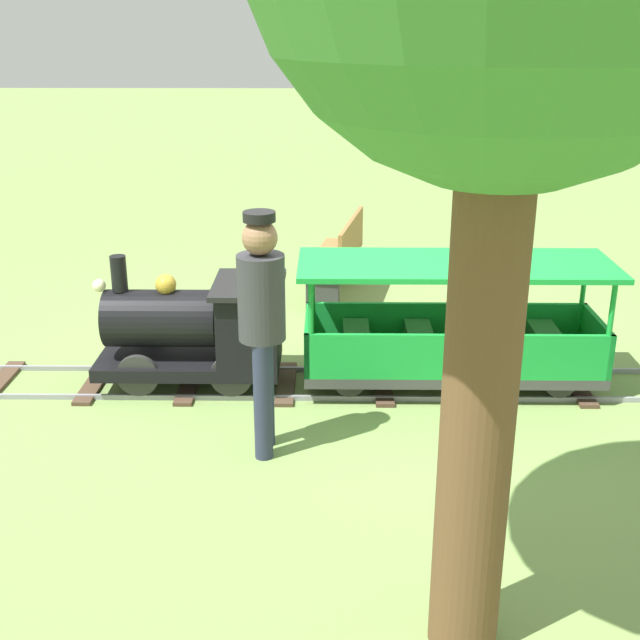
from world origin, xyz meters
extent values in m
plane|color=#75934C|center=(0.00, 0.00, 0.00)|extent=(60.00, 60.00, 0.00)
cube|color=gray|center=(-0.27, 0.21, 0.02)|extent=(0.03, 6.05, 0.04)
cube|color=gray|center=(0.27, 0.21, 0.02)|extent=(0.03, 6.05, 0.04)
cube|color=#4C3828|center=(0.00, -1.68, 0.01)|extent=(0.78, 0.14, 0.03)
cube|color=#4C3828|center=(0.00, -0.93, 0.01)|extent=(0.78, 0.14, 0.03)
cube|color=#4C3828|center=(0.00, -0.17, 0.01)|extent=(0.78, 0.14, 0.03)
cube|color=#4C3828|center=(0.00, 0.59, 0.01)|extent=(0.78, 0.14, 0.03)
cube|color=#4C3828|center=(0.00, 1.34, 0.01)|extent=(0.78, 0.14, 0.03)
cube|color=#4C3828|center=(0.00, 2.10, 0.01)|extent=(0.78, 0.14, 0.03)
cube|color=black|center=(0.00, 1.33, 0.21)|extent=(0.66, 1.40, 0.10)
cylinder|color=black|center=(0.00, 1.53, 0.56)|extent=(0.44, 0.85, 0.44)
cylinder|color=#B7932D|center=(0.00, 1.96, 0.56)|extent=(0.37, 0.02, 0.37)
cylinder|color=black|center=(0.00, 1.83, 0.92)|extent=(0.12, 0.12, 0.27)
sphere|color=#B7932D|center=(0.00, 1.48, 0.83)|extent=(0.16, 0.16, 0.16)
cube|color=black|center=(0.00, 0.86, 0.54)|extent=(0.66, 0.45, 0.55)
cube|color=black|center=(0.00, 0.86, 0.83)|extent=(0.74, 0.53, 0.04)
sphere|color=#F2EAB2|center=(0.00, 1.99, 0.82)|extent=(0.10, 0.10, 0.10)
cylinder|color=#2D2D2D|center=(-0.27, 1.68, 0.20)|extent=(0.05, 0.32, 0.32)
cylinder|color=#2D2D2D|center=(0.27, 1.68, 0.20)|extent=(0.05, 0.32, 0.32)
cylinder|color=#2D2D2D|center=(-0.27, 0.98, 0.20)|extent=(0.05, 0.32, 0.32)
cylinder|color=#2D2D2D|center=(0.27, 0.98, 0.20)|extent=(0.05, 0.32, 0.32)
cube|color=#3F3F3F|center=(0.00, -0.69, 0.18)|extent=(0.74, 2.25, 0.08)
cube|color=green|center=(-0.35, -0.69, 0.40)|extent=(0.04, 2.25, 0.35)
cube|color=green|center=(0.35, -0.69, 0.40)|extent=(0.04, 2.25, 0.35)
cube|color=green|center=(0.00, 0.41, 0.40)|extent=(0.74, 0.04, 0.35)
cube|color=green|center=(0.00, -1.80, 0.40)|extent=(0.74, 0.04, 0.35)
cylinder|color=green|center=(-0.34, 0.38, 0.59)|extent=(0.04, 0.04, 0.75)
cylinder|color=green|center=(0.34, 0.38, 0.59)|extent=(0.04, 0.04, 0.75)
cylinder|color=green|center=(-0.34, -1.77, 0.59)|extent=(0.04, 0.04, 0.75)
cylinder|color=green|center=(0.34, -1.77, 0.59)|extent=(0.04, 0.04, 0.75)
cube|color=green|center=(0.00, -0.69, 0.99)|extent=(0.84, 2.35, 0.04)
cube|color=#2D6B33|center=(0.00, -1.42, 0.34)|extent=(0.58, 0.20, 0.24)
cube|color=#2D6B33|center=(0.00, -0.94, 0.34)|extent=(0.58, 0.20, 0.24)
cube|color=#2D6B33|center=(0.00, -0.45, 0.34)|extent=(0.58, 0.20, 0.24)
cube|color=#2D6B33|center=(0.00, 0.04, 0.34)|extent=(0.58, 0.20, 0.24)
cylinder|color=#262626|center=(-0.27, 0.10, 0.16)|extent=(0.04, 0.24, 0.24)
cylinder|color=#262626|center=(0.27, 0.10, 0.16)|extent=(0.04, 0.24, 0.24)
cylinder|color=#262626|center=(-0.27, -1.48, 0.16)|extent=(0.04, 0.24, 0.24)
cylinder|color=#262626|center=(0.27, -1.48, 0.16)|extent=(0.04, 0.24, 0.24)
cylinder|color=#282D47|center=(-1.11, 0.67, 0.40)|extent=(0.12, 0.12, 0.80)
cylinder|color=#282D47|center=(-0.93, 0.67, 0.40)|extent=(0.12, 0.12, 0.80)
cylinder|color=#333338|center=(-1.02, 0.67, 1.08)|extent=(0.30, 0.30, 0.55)
sphere|color=#936B4C|center=(-1.02, 0.67, 1.46)|extent=(0.22, 0.22, 0.22)
cylinder|color=black|center=(-1.02, 0.67, 1.59)|extent=(0.20, 0.20, 0.06)
cube|color=olive|center=(2.21, 0.21, 0.42)|extent=(1.35, 0.64, 0.06)
cube|color=olive|center=(2.18, 0.03, 0.62)|extent=(1.28, 0.28, 0.40)
cube|color=#333333|center=(1.65, 0.31, 0.21)|extent=(0.14, 0.33, 0.42)
cube|color=#333333|center=(2.77, 0.10, 0.21)|extent=(0.14, 0.33, 0.42)
cylinder|color=brown|center=(-2.77, -0.37, 1.19)|extent=(0.31, 0.31, 2.39)
camera|label=1|loc=(-5.80, 0.25, 2.69)|focal=45.50mm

